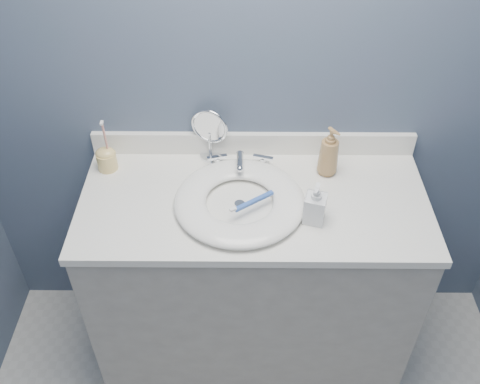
{
  "coord_description": "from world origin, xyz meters",
  "views": [
    {
      "loc": [
        -0.04,
        -0.39,
        2.14
      ],
      "look_at": [
        -0.05,
        0.94,
        0.94
      ],
      "focal_mm": 40.0,
      "sensor_mm": 36.0,
      "label": 1
    }
  ],
  "objects_px": {
    "toothbrush_holder": "(106,158)",
    "soap_bottle_amber": "(329,151)",
    "makeup_mirror": "(210,132)",
    "soap_bottle_clear": "(316,203)"
  },
  "relations": [
    {
      "from": "soap_bottle_clear",
      "to": "toothbrush_holder",
      "type": "xyz_separation_m",
      "value": [
        -0.74,
        0.27,
        -0.03
      ]
    },
    {
      "from": "makeup_mirror",
      "to": "toothbrush_holder",
      "type": "distance_m",
      "value": 0.39
    },
    {
      "from": "makeup_mirror",
      "to": "soap_bottle_clear",
      "type": "distance_m",
      "value": 0.5
    },
    {
      "from": "toothbrush_holder",
      "to": "soap_bottle_clear",
      "type": "bearing_deg",
      "value": -19.76
    },
    {
      "from": "soap_bottle_amber",
      "to": "makeup_mirror",
      "type": "bearing_deg",
      "value": 132.08
    },
    {
      "from": "soap_bottle_clear",
      "to": "toothbrush_holder",
      "type": "distance_m",
      "value": 0.78
    },
    {
      "from": "toothbrush_holder",
      "to": "soap_bottle_amber",
      "type": "bearing_deg",
      "value": -1.26
    },
    {
      "from": "soap_bottle_clear",
      "to": "makeup_mirror",
      "type": "bearing_deg",
      "value": 152.39
    },
    {
      "from": "makeup_mirror",
      "to": "soap_bottle_amber",
      "type": "bearing_deg",
      "value": 5.83
    },
    {
      "from": "makeup_mirror",
      "to": "soap_bottle_clear",
      "type": "xyz_separation_m",
      "value": [
        0.36,
        -0.34,
        -0.04
      ]
    }
  ]
}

